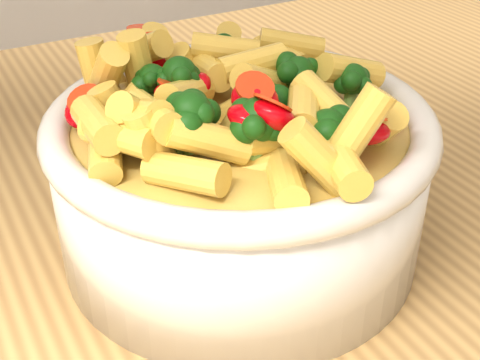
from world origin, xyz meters
name	(u,v)px	position (x,y,z in m)	size (l,w,h in m)	color
table	(159,327)	(0.00, 0.00, 0.80)	(1.20, 0.80, 0.90)	tan
serving_bowl	(240,178)	(0.05, -0.05, 0.95)	(0.25, 0.25, 0.11)	silver
pasta_salad	(240,86)	(0.05, -0.05, 1.02)	(0.19, 0.19, 0.04)	#FFD050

